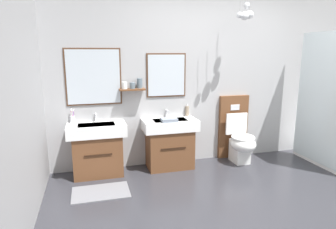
# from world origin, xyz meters

# --- Properties ---
(ground_plane) EXTENTS (6.31, 4.71, 0.10)m
(ground_plane) POSITION_xyz_m (0.00, 0.00, -0.05)
(ground_plane) COLOR #2D2D33
(ground_plane) RESTS_ON ground
(wall_back) EXTENTS (5.11, 0.62, 2.75)m
(wall_back) POSITION_xyz_m (-0.02, 1.69, 1.38)
(wall_back) COLOR #A8A8AA
(wall_back) RESTS_ON ground
(wall_left) EXTENTS (0.12, 3.51, 2.75)m
(wall_left) POSITION_xyz_m (-2.50, 0.00, 1.38)
(wall_left) COLOR #A8A8AA
(wall_left) RESTS_ON ground
(bath_mat) EXTENTS (0.68, 0.44, 0.01)m
(bath_mat) POSITION_xyz_m (-1.78, 0.87, 0.01)
(bath_mat) COLOR slate
(bath_mat) RESTS_ON ground
(vanity_sink_left) EXTENTS (0.78, 0.45, 0.72)m
(vanity_sink_left) POSITION_xyz_m (-1.78, 1.45, 0.38)
(vanity_sink_left) COLOR brown
(vanity_sink_left) RESTS_ON ground
(tap_on_left_sink) EXTENTS (0.03, 0.13, 0.11)m
(tap_on_left_sink) POSITION_xyz_m (-1.78, 1.61, 0.79)
(tap_on_left_sink) COLOR silver
(tap_on_left_sink) RESTS_ON vanity_sink_left
(vanity_sink_right) EXTENTS (0.78, 0.45, 0.72)m
(vanity_sink_right) POSITION_xyz_m (-0.75, 1.45, 0.38)
(vanity_sink_right) COLOR brown
(vanity_sink_right) RESTS_ON ground
(tap_on_right_sink) EXTENTS (0.03, 0.13, 0.11)m
(tap_on_right_sink) POSITION_xyz_m (-0.75, 1.61, 0.79)
(tap_on_right_sink) COLOR silver
(tap_on_right_sink) RESTS_ON vanity_sink_right
(toilet) EXTENTS (0.48, 0.62, 1.00)m
(toilet) POSITION_xyz_m (0.34, 1.44, 0.38)
(toilet) COLOR brown
(toilet) RESTS_ON ground
(toothbrush_cup) EXTENTS (0.07, 0.07, 0.20)m
(toothbrush_cup) POSITION_xyz_m (-2.09, 1.60, 0.78)
(toothbrush_cup) COLOR silver
(toothbrush_cup) RESTS_ON vanity_sink_left
(soap_dispenser) EXTENTS (0.06, 0.06, 0.19)m
(soap_dispenser) POSITION_xyz_m (-0.44, 1.61, 0.80)
(soap_dispenser) COLOR gray
(soap_dispenser) RESTS_ON vanity_sink_right
(folded_hand_towel) EXTENTS (0.22, 0.16, 0.04)m
(folded_hand_towel) POSITION_xyz_m (-0.79, 1.32, 0.74)
(folded_hand_towel) COLOR gray
(folded_hand_towel) RESTS_ON vanity_sink_right
(shower_tray) EXTENTS (1.04, 1.00, 1.95)m
(shower_tray) POSITION_xyz_m (1.72, 0.95, 0.39)
(shower_tray) COLOR white
(shower_tray) RESTS_ON ground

